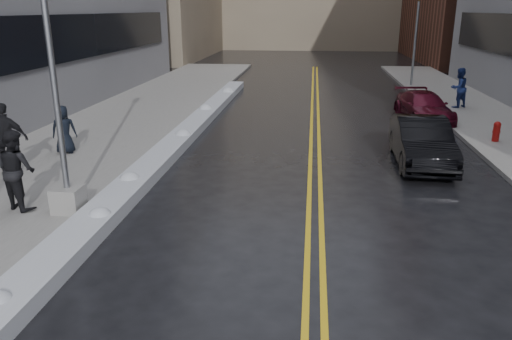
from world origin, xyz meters
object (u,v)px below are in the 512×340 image
(pedestrian_c, at_px, (64,130))
(traffic_signal, at_px, (416,32))
(fire_hydrant, at_px, (497,130))
(car_black, at_px, (422,142))
(pedestrian_east, at_px, (459,88))
(pedestrian_b, at_px, (16,170))
(pedestrian_d, at_px, (6,139))
(car_maroon, at_px, (424,107))
(lamppost, at_px, (58,112))

(pedestrian_c, bearing_deg, traffic_signal, -149.23)
(fire_hydrant, distance_m, car_black, 4.17)
(pedestrian_c, xyz_separation_m, pedestrian_east, (15.09, 9.83, 0.15))
(pedestrian_b, bearing_deg, fire_hydrant, -123.34)
(traffic_signal, bearing_deg, pedestrian_d, -127.36)
(pedestrian_c, xyz_separation_m, car_black, (11.56, 0.55, -0.21))
(fire_hydrant, xyz_separation_m, traffic_signal, (-0.50, 14.00, 2.85))
(traffic_signal, xyz_separation_m, car_maroon, (-1.28, -10.07, -2.78))
(pedestrian_c, height_order, car_maroon, pedestrian_c)
(traffic_signal, xyz_separation_m, pedestrian_east, (0.85, -7.40, -2.30))
(fire_hydrant, bearing_deg, pedestrian_b, -149.66)
(pedestrian_d, distance_m, car_black, 12.48)
(car_maroon, bearing_deg, traffic_signal, 75.86)
(pedestrian_b, distance_m, pedestrian_c, 4.84)
(fire_hydrant, relative_size, car_maroon, 0.17)
(traffic_signal, bearing_deg, car_black, -99.12)
(lamppost, xyz_separation_m, car_black, (9.12, 5.31, -1.80))
(pedestrian_east, xyz_separation_m, car_black, (-3.53, -9.29, -0.37))
(pedestrian_b, relative_size, pedestrian_d, 0.94)
(lamppost, distance_m, car_maroon, 16.02)
(car_maroon, bearing_deg, pedestrian_d, -152.26)
(traffic_signal, xyz_separation_m, pedestrian_c, (-14.24, -17.24, -2.46))
(pedestrian_c, height_order, pedestrian_east, pedestrian_east)
(lamppost, xyz_separation_m, pedestrian_c, (-2.44, 4.76, -1.59))
(traffic_signal, bearing_deg, car_maroon, -97.24)
(fire_hydrant, xyz_separation_m, car_maroon, (-1.78, 3.93, 0.08))
(pedestrian_east, xyz_separation_m, car_maroon, (-2.13, -2.66, -0.47))
(pedestrian_b, bearing_deg, pedestrian_east, -107.42)
(pedestrian_c, bearing_deg, pedestrian_d, 54.97)
(traffic_signal, bearing_deg, pedestrian_east, -83.46)
(pedestrian_b, relative_size, car_maroon, 0.45)
(traffic_signal, distance_m, pedestrian_d, 24.56)
(pedestrian_d, bearing_deg, traffic_signal, -137.06)
(lamppost, bearing_deg, car_black, 30.20)
(car_black, bearing_deg, pedestrian_c, -175.68)
(pedestrian_east, height_order, car_black, pedestrian_east)
(pedestrian_c, bearing_deg, pedestrian_b, 84.53)
(pedestrian_east, bearing_deg, pedestrian_b, 14.66)
(car_maroon, bearing_deg, car_black, -108.83)
(lamppost, xyz_separation_m, pedestrian_d, (-3.04, 2.56, -1.35))
(lamppost, bearing_deg, fire_hydrant, 33.04)
(pedestrian_d, relative_size, car_black, 0.46)
(car_black, height_order, car_maroon, car_black)
(fire_hydrant, bearing_deg, traffic_signal, 92.05)
(traffic_signal, distance_m, car_black, 17.11)
(lamppost, height_order, traffic_signal, lamppost)
(fire_hydrant, bearing_deg, pedestrian_east, 86.98)
(lamppost, relative_size, pedestrian_b, 3.94)
(fire_hydrant, bearing_deg, car_maroon, 114.34)
(pedestrian_b, xyz_separation_m, car_maroon, (11.77, 11.86, -0.49))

